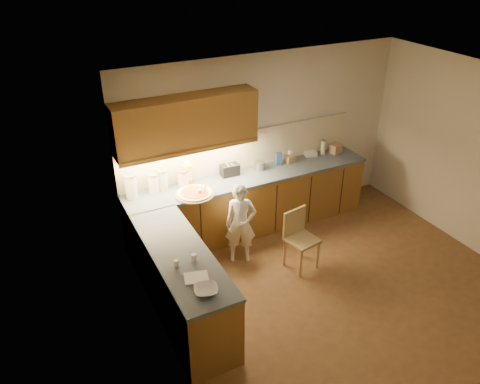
{
  "coord_description": "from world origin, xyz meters",
  "views": [
    {
      "loc": [
        -3.24,
        -3.66,
        4.03
      ],
      "look_at": [
        -0.8,
        1.2,
        1.0
      ],
      "focal_mm": 35.0,
      "sensor_mm": 36.0,
      "label": 1
    }
  ],
  "objects_px": {
    "pizza_on_board": "(195,194)",
    "child": "(241,224)",
    "oil_jug": "(187,174)",
    "toaster": "(230,170)",
    "wooden_chair": "(299,235)"
  },
  "relations": [
    {
      "from": "child",
      "to": "toaster",
      "type": "relative_size",
      "value": 4.3
    },
    {
      "from": "child",
      "to": "toaster",
      "type": "xyz_separation_m",
      "value": [
        0.21,
        0.77,
        0.42
      ]
    },
    {
      "from": "oil_jug",
      "to": "pizza_on_board",
      "type": "bearing_deg",
      "value": -94.65
    },
    {
      "from": "toaster",
      "to": "child",
      "type": "bearing_deg",
      "value": -102.97
    },
    {
      "from": "pizza_on_board",
      "to": "wooden_chair",
      "type": "relative_size",
      "value": 0.64
    },
    {
      "from": "oil_jug",
      "to": "toaster",
      "type": "distance_m",
      "value": 0.66
    },
    {
      "from": "wooden_chair",
      "to": "child",
      "type": "bearing_deg",
      "value": 133.46
    },
    {
      "from": "child",
      "to": "pizza_on_board",
      "type": "bearing_deg",
      "value": 159.41
    },
    {
      "from": "child",
      "to": "toaster",
      "type": "distance_m",
      "value": 0.9
    },
    {
      "from": "wooden_chair",
      "to": "oil_jug",
      "type": "bearing_deg",
      "value": 120.56
    },
    {
      "from": "child",
      "to": "oil_jug",
      "type": "height_order",
      "value": "oil_jug"
    },
    {
      "from": "child",
      "to": "wooden_chair",
      "type": "relative_size",
      "value": 1.39
    },
    {
      "from": "pizza_on_board",
      "to": "child",
      "type": "height_order",
      "value": "child"
    },
    {
      "from": "wooden_chair",
      "to": "oil_jug",
      "type": "xyz_separation_m",
      "value": [
        -1.08,
        1.24,
        0.6
      ]
    },
    {
      "from": "pizza_on_board",
      "to": "oil_jug",
      "type": "bearing_deg",
      "value": 85.35
    }
  ]
}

